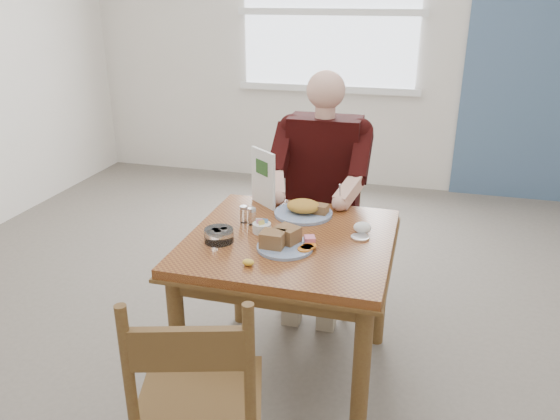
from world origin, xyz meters
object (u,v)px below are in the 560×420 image
(chair_far, at_px, (323,224))
(near_plate, at_px, (284,241))
(chair_near, at_px, (199,405))
(table, at_px, (290,259))
(far_plate, at_px, (305,209))
(diner, at_px, (322,176))

(chair_far, bearing_deg, near_plate, -89.93)
(chair_near, height_order, near_plate, chair_near)
(table, xyz_separation_m, near_plate, (0.00, -0.11, 0.14))
(far_plate, bearing_deg, chair_near, -95.78)
(table, relative_size, far_plate, 2.82)
(chair_far, bearing_deg, diner, -89.99)
(chair_far, xyz_separation_m, chair_near, (-0.11, -1.62, 0.00))
(diner, bearing_deg, chair_far, 90.01)
(chair_near, height_order, diner, diner)
(table, xyz_separation_m, far_plate, (0.00, 0.27, 0.14))
(table, bearing_deg, near_plate, -89.47)
(table, bearing_deg, diner, 90.00)
(chair_far, bearing_deg, far_plate, -89.48)
(table, bearing_deg, far_plate, 88.98)
(diner, bearing_deg, chair_near, -93.95)
(table, height_order, near_plate, near_plate)
(table, xyz_separation_m, diner, (0.00, 0.71, 0.17))
(table, bearing_deg, chair_far, 90.00)
(table, xyz_separation_m, chair_near, (-0.11, -0.82, -0.16))
(near_plate, distance_m, far_plate, 0.38)
(chair_near, bearing_deg, diner, 86.05)
(chair_near, relative_size, diner, 0.69)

